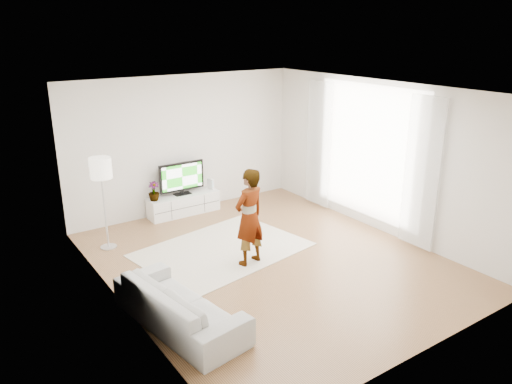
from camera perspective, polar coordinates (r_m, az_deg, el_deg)
floor at (r=8.36m, az=1.63°, el=-7.84°), size 6.00×6.00×0.00m
ceiling at (r=7.55m, az=1.82°, el=11.58°), size 6.00×6.00×0.00m
wall_left at (r=6.75m, az=-15.72°, el=-2.23°), size 0.02×6.00×2.80m
wall_right at (r=9.48m, az=14.06°, el=3.85°), size 0.02×6.00×2.80m
wall_back at (r=10.33m, az=-8.16°, el=5.41°), size 5.00×0.02×2.80m
wall_front at (r=5.85m, az=19.38°, el=-5.90°), size 5.00×0.02×2.80m
window at (r=9.65m, az=12.68°, el=4.51°), size 0.01×2.60×2.50m
curtain_near at (r=8.81m, az=18.41°, el=2.01°), size 0.04×0.70×2.60m
curtain_far at (r=10.52m, az=7.19°, el=5.41°), size 0.04×0.70×2.60m
media_console at (r=10.38m, az=-8.27°, el=-1.39°), size 1.49×0.42×0.42m
television at (r=10.22m, az=-8.49°, el=1.68°), size 0.97×0.19×0.67m
game_console at (r=10.56m, az=-5.19°, el=0.93°), size 0.09×0.17×0.22m
potted_plant at (r=10.01m, az=-11.61°, el=0.08°), size 0.27×0.27×0.38m
rug at (r=8.74m, az=-3.84°, el=-6.59°), size 3.03×2.41×0.01m
player at (r=7.94m, az=-0.78°, el=-2.89°), size 0.65×0.50×1.60m
sofa at (r=6.65m, az=-8.72°, el=-12.59°), size 1.09×2.14×0.60m
floor_lamp at (r=8.73m, az=-17.30°, el=2.18°), size 0.36×0.36×1.63m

